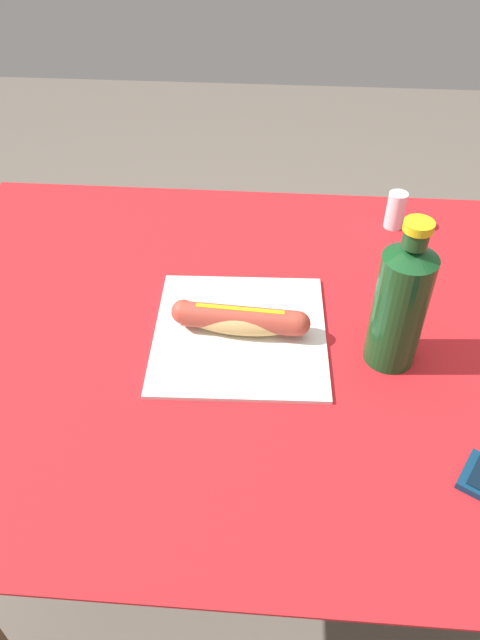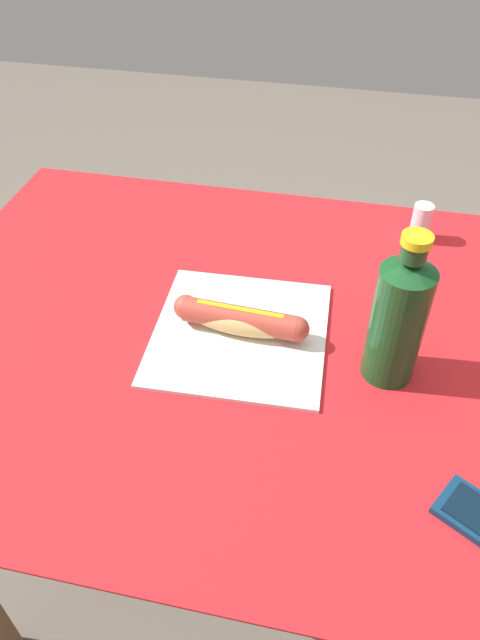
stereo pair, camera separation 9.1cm
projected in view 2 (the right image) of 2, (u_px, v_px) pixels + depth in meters
The scene contains 6 objects.
ground_plane at pixel (268, 560), 1.42m from camera, with size 6.00×6.00×0.00m, color #6B6056.
dining_table at pixel (279, 391), 1.01m from camera, with size 1.23×0.85×0.74m.
paper_wrapper at pixel (240, 333), 0.93m from camera, with size 0.27×0.27×0.01m, color silver.
hot_dog at pixel (240, 320), 0.91m from camera, with size 0.21×0.06×0.05m.
soda_bottle at pixel (398, 317), 0.80m from camera, with size 0.08×0.08×0.24m.
salt_shaker at pixel (421, 222), 1.10m from camera, with size 0.04×0.04×0.07m, color silver.
Camera 2 is at (0.07, -0.67, 1.38)m, focal length 33.48 mm.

